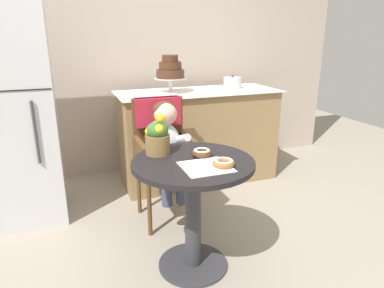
% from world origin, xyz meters
% --- Properties ---
extents(ground_plane, '(8.00, 8.00, 0.00)m').
position_xyz_m(ground_plane, '(0.00, 0.00, 0.00)').
color(ground_plane, gray).
extents(back_wall, '(4.80, 0.10, 2.70)m').
position_xyz_m(back_wall, '(0.00, 1.85, 1.35)').
color(back_wall, '#B2A393').
rests_on(back_wall, ground).
extents(cafe_table, '(0.72, 0.72, 0.72)m').
position_xyz_m(cafe_table, '(0.00, 0.00, 0.51)').
color(cafe_table, black).
rests_on(cafe_table, ground).
extents(wicker_chair, '(0.42, 0.45, 0.95)m').
position_xyz_m(wicker_chair, '(0.01, 0.72, 0.64)').
color(wicker_chair, brown).
rests_on(wicker_chair, ground).
extents(seated_child, '(0.27, 0.32, 0.73)m').
position_xyz_m(seated_child, '(0.01, 0.57, 0.68)').
color(seated_child, silver).
rests_on(seated_child, ground).
extents(paper_napkin, '(0.26, 0.25, 0.00)m').
position_xyz_m(paper_napkin, '(0.03, -0.12, 0.72)').
color(paper_napkin, white).
rests_on(paper_napkin, cafe_table).
extents(donut_front, '(0.13, 0.13, 0.04)m').
position_xyz_m(donut_front, '(0.12, -0.15, 0.74)').
color(donut_front, '#936033').
rests_on(donut_front, cafe_table).
extents(donut_mid, '(0.12, 0.12, 0.04)m').
position_xyz_m(donut_mid, '(0.07, 0.05, 0.74)').
color(donut_mid, '#4C2D19').
rests_on(donut_mid, cafe_table).
extents(flower_vase, '(0.15, 0.15, 0.25)m').
position_xyz_m(flower_vase, '(-0.16, 0.19, 0.83)').
color(flower_vase, brown).
rests_on(flower_vase, cafe_table).
extents(display_counter, '(1.56, 0.62, 0.90)m').
position_xyz_m(display_counter, '(0.55, 1.30, 0.45)').
color(display_counter, '#93754C').
rests_on(display_counter, ground).
extents(tiered_cake_stand, '(0.30, 0.30, 0.34)m').
position_xyz_m(tiered_cake_stand, '(0.27, 1.30, 1.10)').
color(tiered_cake_stand, silver).
rests_on(tiered_cake_stand, display_counter).
extents(round_layer_cake, '(0.17, 0.17, 0.13)m').
position_xyz_m(round_layer_cake, '(0.93, 1.34, 0.96)').
color(round_layer_cake, silver).
rests_on(round_layer_cake, display_counter).
extents(refrigerator, '(0.64, 0.63, 1.70)m').
position_xyz_m(refrigerator, '(-1.05, 1.10, 0.85)').
color(refrigerator, silver).
rests_on(refrigerator, ground).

